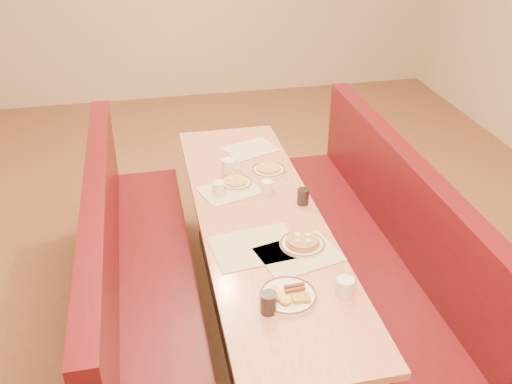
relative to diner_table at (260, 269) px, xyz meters
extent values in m
plane|color=#9E6647|center=(0.00, 0.00, -0.37)|extent=(8.00, 8.00, 0.00)
cube|color=black|center=(0.00, 0.00, -0.34)|extent=(0.55, 1.88, 0.06)
cube|color=black|center=(0.00, 0.00, -0.02)|extent=(0.15, 1.75, 0.71)
cube|color=#E6986A|center=(0.00, 0.00, 0.36)|extent=(0.70, 2.50, 0.04)
cube|color=#4C3326|center=(-0.68, 0.00, -0.27)|extent=(0.55, 2.50, 0.20)
cube|color=#570F15|center=(-0.68, 0.00, 0.00)|extent=(0.55, 2.50, 0.16)
cube|color=#570F15|center=(-0.89, 0.00, 0.38)|extent=(0.12, 2.50, 0.60)
cube|color=#4C3326|center=(0.68, 0.00, -0.27)|extent=(0.55, 2.50, 0.20)
cube|color=#570F15|center=(0.68, 0.00, 0.00)|extent=(0.55, 2.50, 0.16)
cube|color=#570F15|center=(0.89, 0.00, 0.38)|extent=(0.12, 2.50, 0.60)
cube|color=beige|center=(-0.09, -0.28, 0.38)|extent=(0.48, 0.38, 0.00)
cube|color=beige|center=(0.12, -0.40, 0.38)|extent=(0.46, 0.39, 0.00)
cube|color=beige|center=(-0.12, 0.33, 0.38)|extent=(0.42, 0.36, 0.00)
cube|color=beige|center=(0.12, 0.87, 0.38)|extent=(0.41, 0.36, 0.00)
cylinder|color=white|center=(0.16, -0.32, 0.38)|extent=(0.24, 0.24, 0.02)
torus|color=brown|center=(0.16, -0.32, 0.39)|extent=(0.24, 0.24, 0.01)
cylinder|color=#BE7844|center=(0.16, -0.32, 0.40)|extent=(0.18, 0.18, 0.02)
cylinder|color=#BE7844|center=(0.16, -0.32, 0.42)|extent=(0.17, 0.17, 0.01)
cylinder|color=#F4EF9F|center=(0.19, -0.30, 0.43)|extent=(0.03, 0.03, 0.01)
cylinder|color=#F4EF9F|center=(0.14, -0.29, 0.43)|extent=(0.03, 0.03, 0.01)
cylinder|color=#F4EF9F|center=(0.13, -0.34, 0.43)|extent=(0.03, 0.03, 0.01)
cylinder|color=#F4EF9F|center=(0.18, -0.35, 0.43)|extent=(0.03, 0.03, 0.01)
cylinder|color=white|center=(-0.02, -0.71, 0.38)|extent=(0.28, 0.28, 0.02)
torus|color=brown|center=(-0.02, -0.71, 0.39)|extent=(0.27, 0.27, 0.01)
ellipsoid|color=#F1B43D|center=(-0.07, -0.72, 0.41)|extent=(0.07, 0.07, 0.04)
ellipsoid|color=#F1B43D|center=(-0.05, -0.76, 0.41)|extent=(0.06, 0.06, 0.03)
ellipsoid|color=#F1B43D|center=(-0.08, -0.68, 0.41)|extent=(0.06, 0.06, 0.03)
cylinder|color=brown|center=(0.02, -0.69, 0.41)|extent=(0.10, 0.03, 0.02)
cylinder|color=brown|center=(0.02, -0.66, 0.41)|extent=(0.10, 0.03, 0.02)
cube|color=gold|center=(0.03, -0.75, 0.40)|extent=(0.09, 0.07, 0.02)
cylinder|color=white|center=(0.17, 0.53, 0.38)|extent=(0.23, 0.23, 0.02)
torus|color=brown|center=(0.17, 0.53, 0.39)|extent=(0.22, 0.22, 0.01)
cylinder|color=#EAA652|center=(0.17, 0.53, 0.40)|extent=(0.16, 0.16, 0.02)
ellipsoid|color=#F1B43D|center=(0.14, 0.55, 0.41)|extent=(0.05, 0.05, 0.02)
cylinder|color=white|center=(-0.07, 0.40, 0.38)|extent=(0.21, 0.21, 0.02)
torus|color=brown|center=(-0.07, 0.40, 0.39)|extent=(0.20, 0.20, 0.01)
cylinder|color=#EAA652|center=(-0.07, 0.40, 0.40)|extent=(0.15, 0.15, 0.02)
ellipsoid|color=#F1B43D|center=(-0.09, 0.42, 0.41)|extent=(0.04, 0.04, 0.02)
cylinder|color=white|center=(0.25, -0.74, 0.42)|extent=(0.08, 0.08, 0.09)
torus|color=white|center=(0.29, -0.72, 0.42)|extent=(0.06, 0.04, 0.06)
cylinder|color=black|center=(0.25, -0.74, 0.46)|extent=(0.07, 0.07, 0.01)
cylinder|color=white|center=(-0.19, 0.31, 0.42)|extent=(0.07, 0.07, 0.08)
torus|color=white|center=(-0.16, 0.29, 0.42)|extent=(0.06, 0.03, 0.06)
cylinder|color=black|center=(-0.19, 0.31, 0.45)|extent=(0.06, 0.06, 0.01)
cylinder|color=white|center=(0.10, 0.26, 0.41)|extent=(0.07, 0.07, 0.08)
torus|color=white|center=(0.14, 0.28, 0.41)|extent=(0.06, 0.03, 0.06)
cylinder|color=black|center=(0.10, 0.26, 0.45)|extent=(0.06, 0.06, 0.01)
cylinder|color=white|center=(-0.08, 0.56, 0.42)|extent=(0.09, 0.09, 0.10)
torus|color=white|center=(-0.04, 0.56, 0.42)|extent=(0.07, 0.02, 0.07)
cylinder|color=black|center=(-0.08, 0.56, 0.46)|extent=(0.08, 0.08, 0.01)
cylinder|color=black|center=(-0.13, -0.78, 0.43)|extent=(0.07, 0.07, 0.10)
cylinder|color=silver|center=(-0.13, -0.78, 0.43)|extent=(0.08, 0.08, 0.10)
cylinder|color=black|center=(0.28, 0.09, 0.42)|extent=(0.07, 0.07, 0.10)
cylinder|color=silver|center=(0.28, 0.09, 0.42)|extent=(0.07, 0.07, 0.10)
camera|label=1|loc=(-0.59, -2.69, 2.16)|focal=40.00mm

